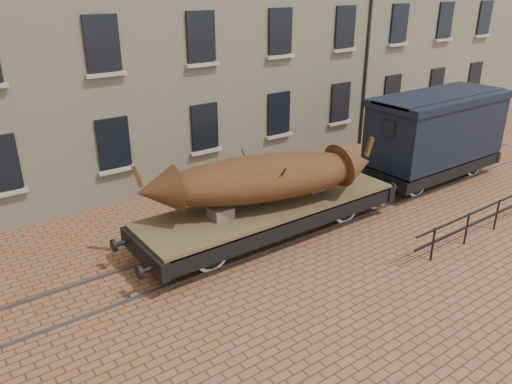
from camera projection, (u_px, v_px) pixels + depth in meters
ground at (263, 238)px, 15.07m from camera, size 90.00×90.00×0.00m
rail_track at (263, 237)px, 15.06m from camera, size 30.00×1.52×0.06m
flatcar_wagon at (270, 209)px, 14.89m from camera, size 9.19×2.49×1.39m
iron_boat at (263, 177)px, 14.31m from camera, size 7.22×3.54×1.71m
goods_van at (437, 127)px, 18.66m from camera, size 6.52×2.38×3.37m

